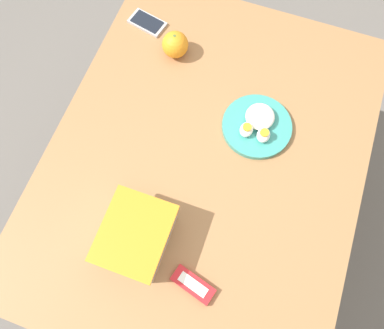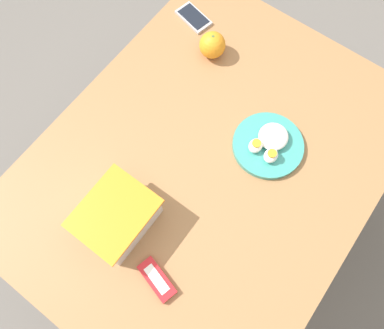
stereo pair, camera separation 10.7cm
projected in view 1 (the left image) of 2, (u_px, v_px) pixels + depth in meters
The scene contains 7 objects.
ground_plane at pixel (201, 213), 1.83m from camera, with size 10.00×10.00×0.00m, color #66605B.
table at pixel (205, 168), 1.21m from camera, with size 1.20×0.92×0.76m.
food_container at pixel (137, 237), 0.98m from camera, with size 0.21×0.17×0.11m.
orange_fruit at pixel (175, 45), 1.20m from camera, with size 0.09×0.09×0.09m.
rice_plate at pixel (257, 125), 1.13m from camera, with size 0.21×0.21×0.05m.
candy_bar at pixel (193, 285), 0.98m from camera, with size 0.08×0.13×0.02m.
cell_phone at pixel (147, 23), 1.27m from camera, with size 0.09×0.13×0.01m.
Camera 1 is at (-0.39, -0.10, 1.80)m, focal length 35.00 mm.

